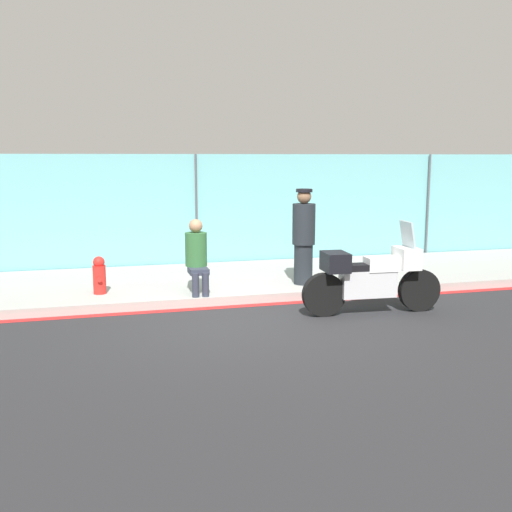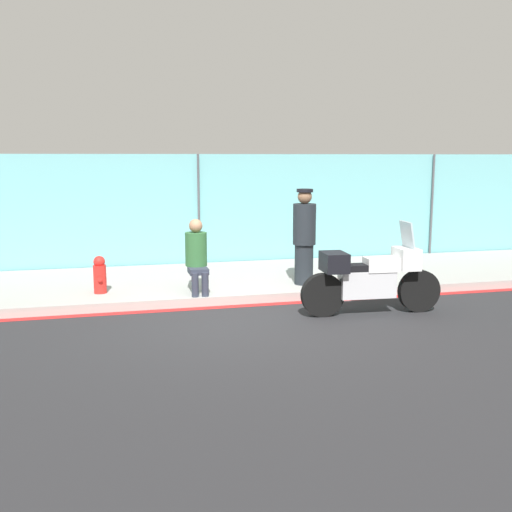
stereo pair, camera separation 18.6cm
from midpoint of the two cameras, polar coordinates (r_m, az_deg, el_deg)
ground_plane at (r=9.19m, az=-0.78°, el=-6.15°), size 120.00×120.00×0.00m
sidewalk at (r=11.67m, az=-3.72°, el=-2.41°), size 41.90×3.32×0.15m
curb_paint_stripe at (r=10.01m, az=-1.92°, el=-4.82°), size 41.90×0.18×0.01m
storefront_fence at (r=13.20m, az=-5.13°, el=4.16°), size 39.81×0.17×2.53m
motorcycle at (r=9.61m, az=11.42°, el=-2.02°), size 2.30×0.58×1.47m
officer_standing at (r=10.92m, az=5.10°, el=1.89°), size 0.42×0.42×1.74m
person_seated_on_curb at (r=10.28m, az=-5.16°, el=0.34°), size 0.37×0.65×1.26m
fire_hydrant at (r=10.56m, az=-14.17°, el=-1.75°), size 0.22×0.27×0.65m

